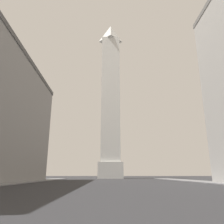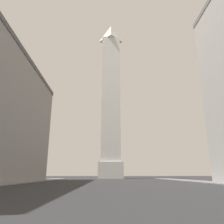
% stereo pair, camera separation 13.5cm
% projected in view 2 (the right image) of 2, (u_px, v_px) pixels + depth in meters
% --- Properties ---
extents(obelisk, '(8.86, 8.86, 63.59)m').
position_uv_depth(obelisk, '(111.00, 98.00, 85.95)').
color(obelisk, silver).
rests_on(obelisk, ground_plane).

